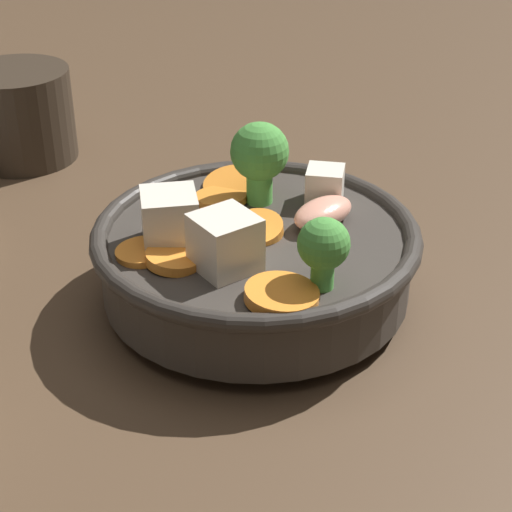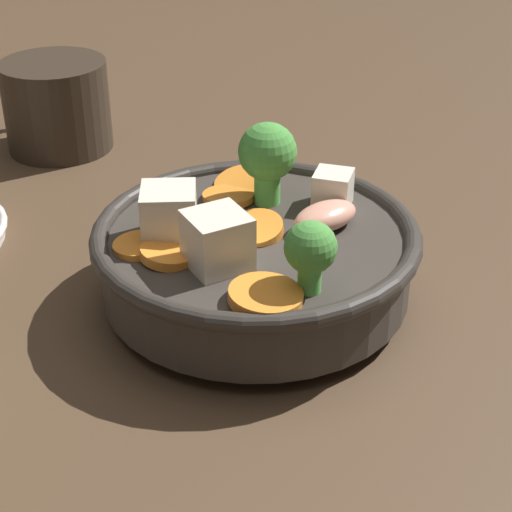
{
  "view_description": "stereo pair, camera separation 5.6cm",
  "coord_description": "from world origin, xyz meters",
  "views": [
    {
      "loc": [
        -0.39,
        0.28,
        0.32
      ],
      "look_at": [
        0.0,
        0.0,
        0.04
      ],
      "focal_mm": 60.0,
      "sensor_mm": 36.0,
      "label": 1
    },
    {
      "loc": [
        -0.42,
        0.24,
        0.32
      ],
      "look_at": [
        0.0,
        0.0,
        0.04
      ],
      "focal_mm": 60.0,
      "sensor_mm": 36.0,
      "label": 2
    }
  ],
  "objects": [
    {
      "name": "dark_mug",
      "position": [
        0.32,
        0.03,
        0.04
      ],
      "size": [
        0.12,
        0.1,
        0.08
      ],
      "color": "#33281E",
      "rests_on": "ground_plane"
    },
    {
      "name": "stirfry_bowl",
      "position": [
        0.0,
        0.0,
        0.04
      ],
      "size": [
        0.21,
        0.21,
        0.11
      ],
      "color": "#38332D",
      "rests_on": "ground_plane"
    },
    {
      "name": "ground_plane",
      "position": [
        0.0,
        0.0,
        0.0
      ],
      "size": [
        3.0,
        3.0,
        0.0
      ],
      "primitive_type": "plane",
      "color": "#4C3826"
    }
  ]
}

